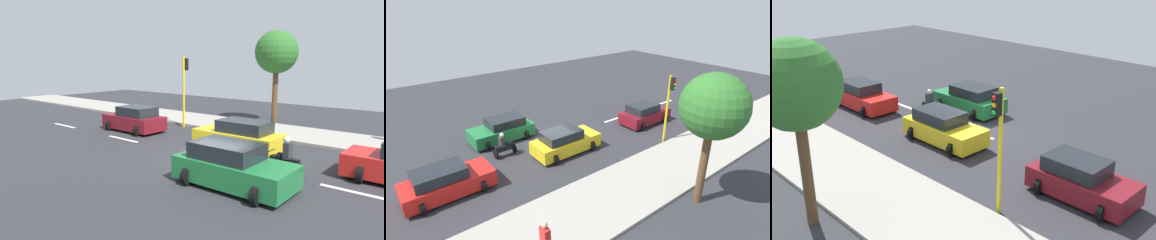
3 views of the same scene
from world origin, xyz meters
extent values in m
cube|color=#2D2D33|center=(0.00, 0.00, -0.05)|extent=(40.00, 60.00, 0.10)
cube|color=#9E998E|center=(7.00, 0.00, 0.07)|extent=(4.00, 60.00, 0.15)
cube|color=white|center=(0.00, -6.00, 0.01)|extent=(0.20, 2.40, 0.01)
cube|color=white|center=(0.00, 0.00, 0.01)|extent=(0.20, 2.40, 0.01)
cube|color=white|center=(0.00, 6.00, 0.01)|extent=(0.20, 2.40, 0.01)
cube|color=white|center=(0.00, 12.00, 0.01)|extent=(0.20, 2.40, 0.01)
cube|color=yellow|center=(1.90, -0.18, 0.56)|extent=(1.79, 4.18, 0.80)
cube|color=#1E2328|center=(1.90, -0.52, 1.24)|extent=(1.50, 2.34, 0.56)
cylinder|color=black|center=(1.11, 1.20, 0.32)|extent=(0.64, 0.22, 0.64)
cylinder|color=black|center=(2.68, 1.20, 0.32)|extent=(0.64, 0.22, 0.64)
cylinder|color=black|center=(1.11, -1.56, 0.32)|extent=(0.64, 0.22, 0.64)
cylinder|color=black|center=(2.68, -1.56, 0.32)|extent=(0.64, 0.22, 0.64)
cube|color=#1E7238|center=(-2.13, -2.59, 0.56)|extent=(1.92, 4.09, 0.80)
cube|color=#1E2328|center=(-2.13, -2.27, 1.24)|extent=(1.61, 2.29, 0.56)
cylinder|color=black|center=(-1.28, -3.94, 0.32)|extent=(0.64, 0.22, 0.64)
cylinder|color=black|center=(-2.98, -3.94, 0.32)|extent=(0.64, 0.22, 0.64)
cylinder|color=black|center=(-1.28, -1.24, 0.32)|extent=(0.64, 0.22, 0.64)
cylinder|color=black|center=(-2.98, -1.24, 0.32)|extent=(0.64, 0.22, 0.64)
cylinder|color=black|center=(1.06, -5.81, 0.32)|extent=(0.64, 0.22, 0.64)
cylinder|color=black|center=(2.63, -5.81, 0.32)|extent=(0.64, 0.22, 0.64)
cube|color=maroon|center=(1.85, 7.22, 0.56)|extent=(1.83, 3.88, 0.80)
cube|color=#1E2328|center=(1.85, 6.90, 1.24)|extent=(1.54, 2.17, 0.56)
cylinder|color=black|center=(1.04, 8.49, 0.32)|extent=(0.64, 0.22, 0.64)
cylinder|color=black|center=(2.65, 8.49, 0.32)|extent=(0.64, 0.22, 0.64)
cylinder|color=black|center=(1.04, 5.94, 0.32)|extent=(0.64, 0.22, 0.64)
cylinder|color=black|center=(2.65, 5.94, 0.32)|extent=(0.64, 0.22, 0.64)
cylinder|color=black|center=(0.01, -2.77, 0.30)|extent=(0.60, 0.10, 0.60)
cylinder|color=black|center=(0.01, -3.97, 0.30)|extent=(0.60, 0.10, 0.60)
cube|color=black|center=(0.01, -3.42, 0.55)|extent=(0.28, 1.10, 0.36)
sphere|color=black|center=(0.01, -3.22, 0.73)|extent=(0.32, 0.32, 0.32)
cylinder|color=black|center=(0.01, -2.87, 0.90)|extent=(0.55, 0.04, 0.04)
cube|color=#333338|center=(0.01, -3.52, 1.00)|extent=(0.36, 0.24, 0.60)
sphere|color=silver|center=(0.01, -3.47, 1.40)|extent=(0.26, 0.26, 0.26)
cylinder|color=yellow|center=(4.75, 5.72, 2.25)|extent=(0.14, 0.14, 4.50)
cube|color=black|center=(4.97, 5.72, 4.00)|extent=(0.24, 0.24, 0.76)
sphere|color=red|center=(5.09, 5.72, 4.24)|extent=(0.16, 0.16, 0.16)
sphere|color=#F2A50C|center=(5.09, 5.72, 4.00)|extent=(0.16, 0.16, 0.16)
sphere|color=green|center=(5.09, 5.72, 3.76)|extent=(0.16, 0.16, 0.16)
cylinder|color=brown|center=(9.66, 1.83, 1.90)|extent=(0.36, 0.36, 3.79)
sphere|color=#2D6B28|center=(9.66, 1.83, 4.79)|extent=(2.84, 2.84, 2.84)
camera|label=1|loc=(-11.68, -8.67, 4.34)|focal=32.16mm
camera|label=2|loc=(15.47, -9.91, 9.15)|focal=28.44mm
camera|label=3|loc=(15.22, 14.69, 8.51)|focal=42.67mm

